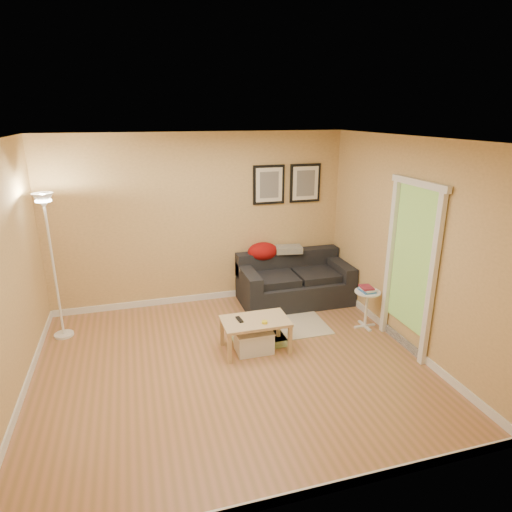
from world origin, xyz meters
name	(u,v)px	position (x,y,z in m)	size (l,w,h in m)	color
floor	(231,365)	(0.00, 0.00, 0.00)	(4.50, 4.50, 0.00)	#AE704A
ceiling	(227,139)	(0.00, 0.00, 2.60)	(4.50, 4.50, 0.00)	white
wall_back	(200,221)	(0.00, 2.00, 1.30)	(4.50, 4.50, 0.00)	#DDB271
wall_front	(295,355)	(0.00, -2.00, 1.30)	(4.50, 4.50, 0.00)	#DDB271
wall_left	(0,283)	(-2.25, 0.00, 1.30)	(4.00, 4.00, 0.00)	#DDB271
wall_right	(408,245)	(2.25, 0.00, 1.30)	(4.00, 4.00, 0.00)	#DDB271
baseboard_back	(203,297)	(0.00, 1.99, 0.05)	(4.50, 0.02, 0.10)	white
baseboard_front	(290,497)	(0.00, -1.99, 0.05)	(4.50, 0.02, 0.10)	white
baseboard_left	(23,394)	(-2.24, 0.00, 0.05)	(0.02, 4.00, 0.10)	white
baseboard_right	(397,336)	(2.24, 0.00, 0.05)	(0.02, 4.00, 0.10)	white
sofa	(295,279)	(1.38, 1.53, 0.38)	(1.70, 0.90, 0.75)	black
red_throw	(263,251)	(0.95, 1.86, 0.77)	(0.48, 0.36, 0.28)	maroon
plaid_throw	(288,249)	(1.37, 1.82, 0.78)	(0.42, 0.26, 0.10)	tan
framed_print_left	(269,185)	(1.08, 1.98, 1.80)	(0.50, 0.04, 0.60)	black
framed_print_right	(305,183)	(1.68, 1.98, 1.80)	(0.50, 0.04, 0.60)	black
area_rug	(281,326)	(0.90, 0.78, 0.01)	(1.25, 0.85, 0.01)	beige
green_runner	(260,341)	(0.50, 0.46, 0.01)	(0.70, 0.50, 0.01)	#668C4C
coffee_table	(255,335)	(0.38, 0.28, 0.21)	(0.83, 0.51, 0.41)	tan
remote_control	(239,319)	(0.18, 0.32, 0.42)	(0.05, 0.16, 0.02)	black
tape_roll	(265,322)	(0.46, 0.15, 0.43)	(0.07, 0.07, 0.03)	yellow
storage_bin	(254,341)	(0.35, 0.25, 0.14)	(0.46, 0.34, 0.29)	white
side_table	(366,309)	(2.02, 0.44, 0.27)	(0.35, 0.35, 0.54)	white
book_stack	(367,289)	(2.01, 0.45, 0.57)	(0.17, 0.22, 0.07)	#3768A5
floor_lamp	(54,272)	(-2.00, 1.34, 0.92)	(0.25, 0.25, 1.94)	white
doorway	(409,271)	(2.20, -0.15, 1.02)	(0.12, 1.01, 2.13)	white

